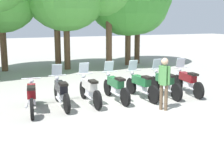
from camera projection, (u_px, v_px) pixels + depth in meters
name	position (u px, v px, depth m)	size (l,w,h in m)	color
ground_plane	(117.00, 101.00, 10.66)	(80.00, 80.00, 0.00)	#9E9B93
motorcycle_0	(32.00, 96.00, 9.41)	(0.68, 2.18, 0.99)	black
motorcycle_1	(61.00, 91.00, 9.97)	(0.62, 2.19, 1.37)	black
motorcycle_2	(89.00, 89.00, 10.33)	(0.62, 2.19, 1.37)	black
motorcycle_3	(115.00, 86.00, 10.72)	(0.62, 2.19, 1.37)	black
motorcycle_4	(141.00, 85.00, 11.01)	(0.62, 2.19, 1.37)	black
motorcycle_5	(165.00, 83.00, 11.36)	(0.62, 2.19, 1.37)	black
motorcycle_6	(187.00, 81.00, 11.67)	(0.67, 2.18, 1.37)	black
person_0	(164.00, 80.00, 9.47)	(0.31, 0.38, 1.71)	brown
tree_7	(138.00, 3.00, 19.36)	(4.09, 4.09, 6.00)	brown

